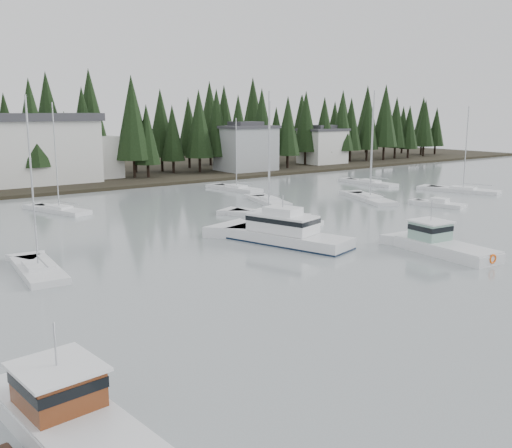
{
  "coord_description": "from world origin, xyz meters",
  "views": [
    {
      "loc": [
        -28.41,
        -10.79,
        11.78
      ],
      "look_at": [
        -0.41,
        26.42,
        2.5
      ],
      "focal_mm": 40.0,
      "sensor_mm": 36.0,
      "label": 1
    }
  ],
  "objects": [
    {
      "name": "runabout_1",
      "position": [
        10.64,
        33.84,
        0.13
      ],
      "size": [
        3.83,
        5.66,
        1.42
      ],
      "rotation": [
        0.0,
        0.0,
        1.91
      ],
      "color": "silver",
      "rests_on": "ground"
    },
    {
      "name": "sailboat_4",
      "position": [
        46.27,
        37.52,
        0.06
      ],
      "size": [
        5.59,
        10.66,
        12.94
      ],
      "rotation": [
        0.0,
        0.0,
        1.85
      ],
      "color": "silver",
      "rests_on": "ground"
    },
    {
      "name": "house_east_b",
      "position": [
        58.0,
        80.0,
        4.4
      ],
      "size": [
        9.54,
        7.42,
        8.25
      ],
      "color": "silver",
      "rests_on": "ground"
    },
    {
      "name": "far_shore_land",
      "position": [
        0.0,
        97.0,
        0.0
      ],
      "size": [
        240.0,
        54.0,
        1.0
      ],
      "primitive_type": "cube",
      "color": "black",
      "rests_on": "ground"
    },
    {
      "name": "lobster_boat_brown",
      "position": [
        -22.42,
        8.05,
        0.54
      ],
      "size": [
        5.49,
        9.84,
        4.74
      ],
      "rotation": [
        0.0,
        0.0,
        1.67
      ],
      "color": "silver",
      "rests_on": "ground"
    },
    {
      "name": "harbor_inn",
      "position": [
        -2.96,
        82.34,
        5.78
      ],
      "size": [
        29.5,
        11.5,
        10.9
      ],
      "color": "silver",
      "rests_on": "ground"
    },
    {
      "name": "sailboat_9",
      "position": [
        -16.87,
        31.22,
        0.08
      ],
      "size": [
        3.38,
        8.49,
        13.43
      ],
      "rotation": [
        0.0,
        0.0,
        1.48
      ],
      "color": "silver",
      "rests_on": "ground"
    },
    {
      "name": "sailboat_6",
      "position": [
        20.58,
        59.21,
        0.06
      ],
      "size": [
        3.71,
        9.22,
        11.26
      ],
      "rotation": [
        0.0,
        0.0,
        1.69
      ],
      "color": "silver",
      "rests_on": "ground"
    },
    {
      "name": "cabin_cruiser_center",
      "position": [
        3.95,
        27.68,
        0.76
      ],
      "size": [
        6.77,
        12.35,
        5.07
      ],
      "rotation": [
        0.0,
        0.0,
        1.85
      ],
      "color": "silver",
      "rests_on": "ground"
    },
    {
      "name": "house_east_a",
      "position": [
        36.0,
        78.0,
        4.9
      ],
      "size": [
        10.6,
        8.48,
        9.25
      ],
      "color": "#999EA0",
      "rests_on": "ground"
    },
    {
      "name": "sailboat_7",
      "position": [
        16.92,
        46.53,
        0.08
      ],
      "size": [
        4.8,
        8.74,
        13.52
      ],
      "rotation": [
        0.0,
        0.0,
        1.31
      ],
      "color": "silver",
      "rests_on": "ground"
    },
    {
      "name": "sailboat_2",
      "position": [
        29.04,
        40.15,
        0.08
      ],
      "size": [
        6.51,
        10.56,
        14.9
      ],
      "rotation": [
        0.0,
        0.0,
        1.18
      ],
      "color": "silver",
      "rests_on": "ground"
    },
    {
      "name": "conifer_treeline",
      "position": [
        0.0,
        86.0,
        0.0
      ],
      "size": [
        200.0,
        22.0,
        20.0
      ],
      "primitive_type": null,
      "color": "black",
      "rests_on": "ground"
    },
    {
      "name": "sailboat_5",
      "position": [
        -7.08,
        56.31,
        0.08
      ],
      "size": [
        5.11,
        9.32,
        13.28
      ],
      "rotation": [
        0.0,
        0.0,
        1.89
      ],
      "color": "silver",
      "rests_on": "ground"
    },
    {
      "name": "sailboat_10",
      "position": [
        41.84,
        51.69,
        0.07
      ],
      "size": [
        2.64,
        10.09,
        12.93
      ],
      "rotation": [
        0.0,
        0.0,
        1.55
      ],
      "color": "silver",
      "rests_on": "ground"
    },
    {
      "name": "runabout_2",
      "position": [
        32.47,
        31.79,
        0.13
      ],
      "size": [
        3.33,
        6.64,
        1.42
      ],
      "rotation": [
        0.0,
        0.0,
        1.76
      ],
      "color": "silver",
      "rests_on": "ground"
    },
    {
      "name": "lobster_boat_teal",
      "position": [
        12.04,
        16.98,
        0.59
      ],
      "size": [
        4.0,
        9.22,
        4.98
      ],
      "rotation": [
        0.0,
        0.0,
        1.47
      ],
      "color": "silver",
      "rests_on": "ground"
    },
    {
      "name": "sailboat_8",
      "position": [
        10.82,
        38.98,
        0.08
      ],
      "size": [
        6.63,
        9.56,
        14.41
      ],
      "rotation": [
        0.0,
        0.0,
        2.03
      ],
      "color": "silver",
      "rests_on": "ground"
    }
  ]
}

